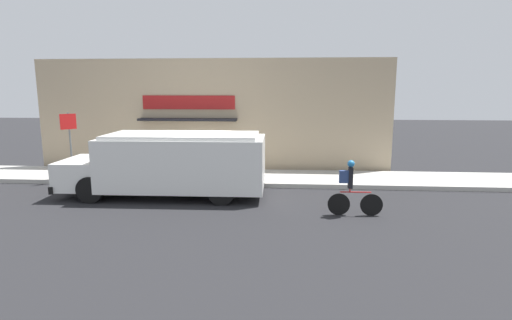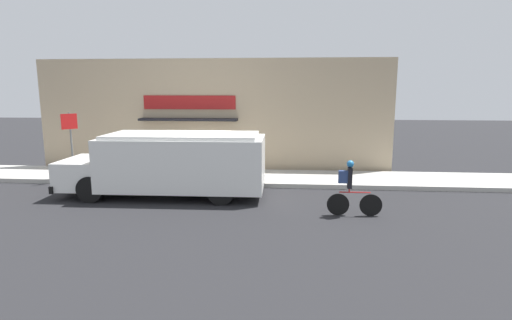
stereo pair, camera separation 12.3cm
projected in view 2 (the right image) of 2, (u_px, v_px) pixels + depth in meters
The scene contains 6 objects.
ground_plane at pixel (198, 187), 15.14m from camera, with size 70.00×70.00×0.00m, color #232326.
sidewalk at pixel (205, 177), 16.44m from camera, with size 28.00×2.68×0.17m.
storefront at pixel (211, 116), 17.64m from camera, with size 15.76×0.78×4.97m.
school_bus at pixel (172, 163), 13.72m from camera, with size 6.98×2.88×2.17m.
cyclist at pixel (351, 189), 11.56m from camera, with size 1.59×0.21×1.64m.
stop_sign_post at pixel (71, 134), 15.68m from camera, with size 0.45×0.45×2.59m.
Camera 2 is at (3.40, -14.50, 3.65)m, focal length 28.00 mm.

